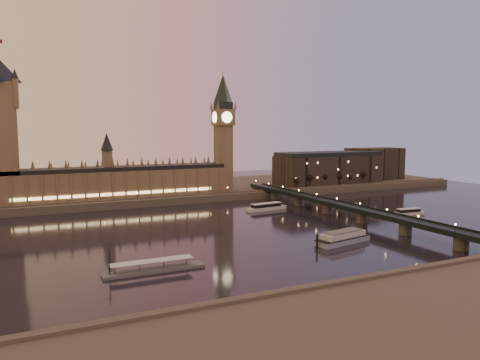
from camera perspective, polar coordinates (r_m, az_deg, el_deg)
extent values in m
plane|color=black|center=(286.23, -2.23, -6.11)|extent=(700.00, 700.00, 0.00)
cube|color=#423D35|center=(448.34, -7.10, -1.22)|extent=(560.00, 130.00, 6.00)
cube|color=brown|center=(386.76, -14.90, -0.50)|extent=(180.00, 26.00, 22.00)
cube|color=black|center=(385.50, -14.96, 1.36)|extent=(180.00, 22.00, 3.20)
cube|color=#FFCC7F|center=(374.36, -14.49, -1.64)|extent=(153.00, 0.25, 2.20)
cube|color=brown|center=(377.87, -27.08, 3.88)|extent=(22.00, 22.00, 88.00)
cube|color=brown|center=(412.85, -2.05, 2.64)|extent=(13.00, 13.00, 58.00)
cube|color=brown|center=(412.08, -2.07, 7.64)|extent=(16.00, 16.00, 14.00)
cylinder|color=#FFEAA5|center=(404.60, -1.60, 7.66)|extent=(9.60, 0.35, 9.60)
cylinder|color=#FFEAA5|center=(408.87, -3.13, 7.64)|extent=(0.35, 9.60, 9.60)
cube|color=black|center=(412.42, -2.07, 9.03)|extent=(13.00, 13.00, 6.00)
cone|color=black|center=(413.39, -2.08, 11.11)|extent=(17.68, 17.68, 24.00)
sphere|color=gold|center=(414.67, -2.09, 12.90)|extent=(2.00, 2.00, 2.00)
cube|color=black|center=(331.45, 12.54, -3.13)|extent=(13.00, 260.00, 2.00)
cube|color=black|center=(327.39, 11.68, -2.96)|extent=(0.60, 260.00, 1.00)
cube|color=black|center=(335.10, 13.40, -2.79)|extent=(0.60, 260.00, 1.00)
cube|color=black|center=(478.39, 10.73, 1.24)|extent=(110.00, 36.00, 28.00)
cube|color=black|center=(477.26, 10.77, 3.15)|extent=(108.00, 34.00, 4.00)
cube|color=black|center=(531.47, 16.07, 1.93)|extent=(60.00, 30.00, 34.00)
cylinder|color=black|center=(437.19, 6.96, -0.49)|extent=(0.70, 0.70, 7.99)
sphere|color=black|center=(436.71, 6.96, 0.06)|extent=(5.33, 5.33, 5.33)
cylinder|color=black|center=(445.81, 8.66, -0.38)|extent=(0.70, 0.70, 7.99)
sphere|color=black|center=(445.35, 8.67, 0.15)|extent=(5.33, 5.33, 5.33)
cylinder|color=black|center=(454.82, 10.30, -0.28)|extent=(0.70, 0.70, 7.99)
sphere|color=black|center=(454.36, 10.31, 0.24)|extent=(5.33, 5.33, 5.33)
cylinder|color=black|center=(464.19, 11.87, -0.18)|extent=(0.70, 0.70, 7.99)
sphere|color=black|center=(463.74, 11.89, 0.33)|extent=(5.33, 5.33, 5.33)
cylinder|color=black|center=(473.89, 13.39, -0.09)|extent=(0.70, 0.70, 7.99)
sphere|color=black|center=(473.45, 13.40, 0.42)|extent=(5.33, 5.33, 5.33)
cylinder|color=black|center=(483.91, 14.83, 0.01)|extent=(0.70, 0.70, 7.99)
sphere|color=black|center=(483.48, 14.85, 0.50)|extent=(5.33, 5.33, 5.33)
cube|color=silver|center=(355.20, 3.23, -3.47)|extent=(33.39, 10.66, 2.41)
cube|color=black|center=(354.80, 3.23, -3.09)|extent=(24.77, 8.45, 2.41)
cube|color=silver|center=(354.56, 3.23, -2.86)|extent=(25.45, 8.81, 0.44)
cube|color=silver|center=(356.15, 19.85, -3.84)|extent=(23.40, 9.14, 2.09)
cube|color=black|center=(355.80, 19.86, -3.51)|extent=(17.38, 7.26, 2.09)
cube|color=silver|center=(355.60, 19.87, -3.31)|extent=(17.87, 7.56, 0.38)
cube|color=#808EA3|center=(260.17, 12.43, -7.22)|extent=(35.28, 16.22, 2.77)
cube|color=black|center=(259.79, 12.44, -6.86)|extent=(35.28, 16.22, 0.53)
cube|color=silver|center=(259.42, 12.45, -6.51)|extent=(28.81, 13.89, 2.77)
cube|color=#595B5E|center=(259.04, 12.46, -6.13)|extent=(24.43, 12.00, 0.74)
cylinder|color=black|center=(246.51, 9.38, -7.38)|extent=(1.17, 1.17, 7.24)
cylinder|color=black|center=(274.97, 14.91, -6.07)|extent=(1.17, 1.17, 7.24)
cube|color=#595B5E|center=(209.28, -10.39, -10.74)|extent=(44.25, 7.37, 1.26)
cube|color=silver|center=(207.85, -10.69, -9.67)|extent=(35.82, 6.32, 0.32)
cylinder|color=black|center=(203.75, -15.64, -9.62)|extent=(0.42, 0.42, 10.53)
cylinder|color=black|center=(203.05, -15.67, -8.90)|extent=(4.21, 0.25, 0.25)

